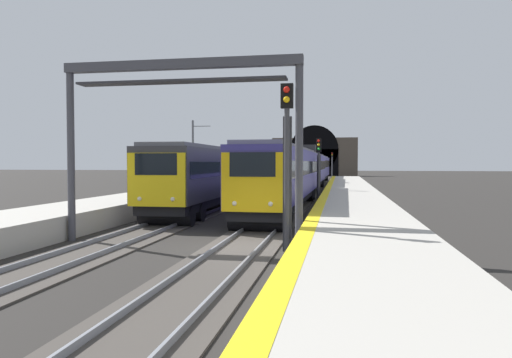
% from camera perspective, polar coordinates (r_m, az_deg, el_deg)
% --- Properties ---
extents(ground_plane, '(320.00, 320.00, 0.00)m').
position_cam_1_polar(ground_plane, '(16.86, -1.78, -8.36)').
color(ground_plane, '#282623').
extents(platform_right, '(112.00, 3.96, 0.97)m').
position_cam_1_polar(platform_right, '(16.44, 12.65, -6.95)').
color(platform_right, '#ADA89E').
rests_on(platform_right, ground_plane).
extents(platform_left, '(112.00, 3.96, 0.97)m').
position_cam_1_polar(platform_left, '(20.58, -27.19, -5.32)').
color(platform_left, '#ADA89E').
rests_on(platform_left, ground_plane).
extents(platform_right_edge_strip, '(112.00, 0.50, 0.01)m').
position_cam_1_polar(platform_right_edge_strip, '(16.38, 6.59, -5.21)').
color(platform_right_edge_strip, yellow).
rests_on(platform_right_edge_strip, platform_right).
extents(track_main_line, '(160.00, 2.63, 0.21)m').
position_cam_1_polar(track_main_line, '(16.85, -1.78, -8.22)').
color(track_main_line, '#423D38').
rests_on(track_main_line, ground_plane).
extents(track_adjacent_line, '(160.00, 2.75, 0.21)m').
position_cam_1_polar(track_adjacent_line, '(18.45, -16.76, -7.41)').
color(track_adjacent_line, '#423D38').
rests_on(track_adjacent_line, ground_plane).
extents(train_main_approaching, '(62.43, 3.02, 4.88)m').
position_cam_1_polar(train_main_approaching, '(50.60, 6.25, 1.16)').
color(train_main_approaching, navy).
rests_on(train_main_approaching, ground_plane).
extents(train_adjacent_platform, '(41.89, 3.10, 4.87)m').
position_cam_1_polar(train_adjacent_platform, '(41.97, -1.22, 0.98)').
color(train_adjacent_platform, '#333338').
rests_on(train_adjacent_platform, ground_plane).
extents(railway_signal_near, '(0.39, 0.38, 5.45)m').
position_cam_1_polar(railway_signal_near, '(14.70, 3.74, 2.56)').
color(railway_signal_near, '#38383D').
rests_on(railway_signal_near, ground_plane).
extents(railway_signal_mid, '(0.39, 0.38, 4.85)m').
position_cam_1_polar(railway_signal_mid, '(36.09, 7.53, 1.87)').
color(railway_signal_mid, '#38383D').
rests_on(railway_signal_mid, ground_plane).
extents(railway_signal_far, '(0.39, 0.38, 4.97)m').
position_cam_1_polar(railway_signal_far, '(92.47, 9.12, 1.91)').
color(railway_signal_far, '#4C4C54').
rests_on(railway_signal_far, ground_plane).
extents(overhead_signal_gantry, '(0.70, 9.07, 6.80)m').
position_cam_1_polar(overhead_signal_gantry, '(17.87, -9.14, 8.93)').
color(overhead_signal_gantry, '#3F3F47').
rests_on(overhead_signal_gantry, ground_plane).
extents(tunnel_portal, '(2.58, 19.10, 11.35)m').
position_cam_1_polar(tunnel_portal, '(108.35, 7.04, 2.67)').
color(tunnel_portal, '#51473D').
rests_on(tunnel_portal, ground_plane).
extents(catenary_mast_near, '(0.22, 1.94, 7.30)m').
position_cam_1_polar(catenary_mast_near, '(48.65, -7.55, 2.83)').
color(catenary_mast_near, '#595B60').
rests_on(catenary_mast_near, ground_plane).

